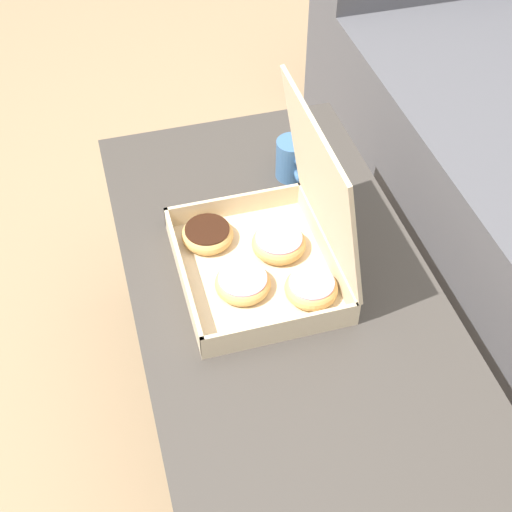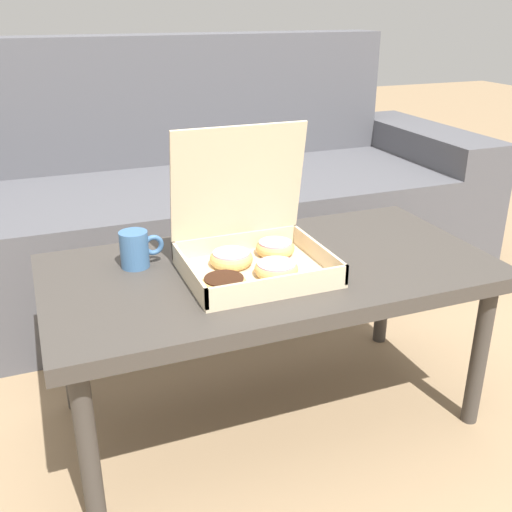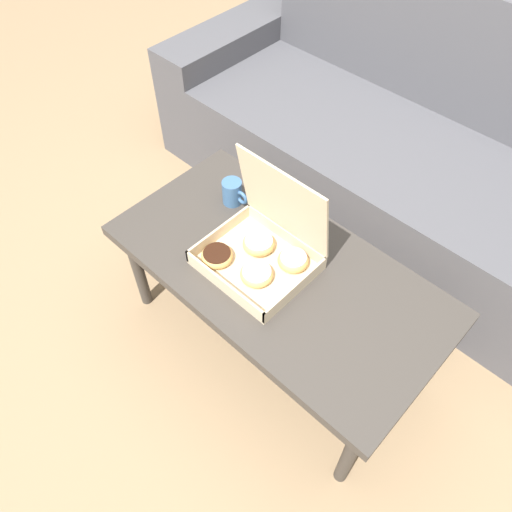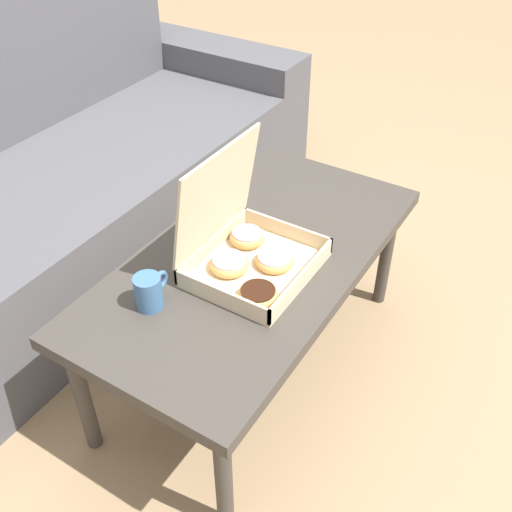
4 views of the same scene
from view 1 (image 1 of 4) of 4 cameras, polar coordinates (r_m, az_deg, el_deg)
The scene contains 4 objects.
ground_plane at distance 1.79m, azimuth 5.48°, elevation -11.73°, with size 12.00×12.00×0.00m, color #937756.
coffee_table at distance 1.42m, azimuth 2.30°, elevation -3.93°, with size 1.15×0.59×0.47m.
pastry_box at distance 1.38m, azimuth 1.12°, elevation 0.59°, with size 0.35×0.30×0.35m.
coffee_mug at distance 1.60m, azimuth 2.84°, elevation 7.69°, with size 0.11×0.07×0.09m.
Camera 1 is at (0.85, -0.41, 1.52)m, focal length 50.00 mm.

